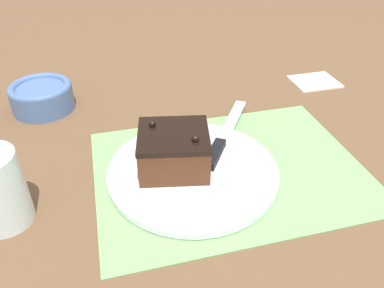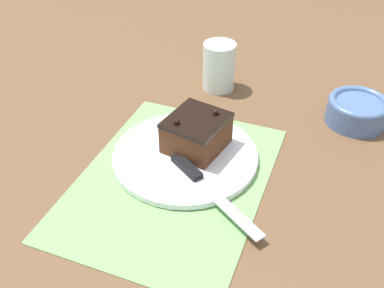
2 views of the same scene
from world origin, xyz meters
name	(u,v)px [view 1 (image 1 of 2)]	position (x,y,z in m)	size (l,w,h in m)	color
ground_plane	(229,169)	(0.00, 0.00, 0.00)	(3.00, 3.00, 0.00)	brown
placemat_woven	(229,169)	(0.00, 0.00, 0.00)	(0.46, 0.34, 0.00)	#7AB266
cake_plate	(192,169)	(-0.07, 0.00, 0.01)	(0.29, 0.29, 0.01)	white
chocolate_cake	(174,150)	(-0.09, 0.01, 0.05)	(0.13, 0.13, 0.08)	#512D19
serving_knife	(221,142)	(0.00, 0.06, 0.02)	(0.15, 0.22, 0.01)	black
small_bowl	(42,96)	(-0.32, 0.30, 0.03)	(0.13, 0.13, 0.06)	#4C6B9E
folded_napkin	(315,81)	(0.32, 0.27, 0.00)	(0.11, 0.09, 0.01)	white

